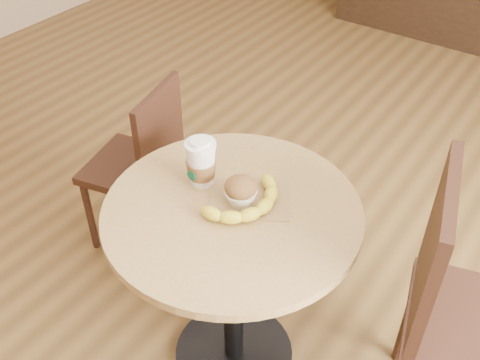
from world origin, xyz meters
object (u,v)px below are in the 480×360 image
(cafe_table, at_px, (233,253))
(chair_right, at_px, (462,314))
(muffin, at_px, (241,191))
(chair_left, at_px, (142,162))
(banana, at_px, (248,201))
(coffee_cup, at_px, (201,164))

(cafe_table, relative_size, chair_right, 0.78)
(cafe_table, xyz_separation_m, muffin, (0.01, 0.03, 0.24))
(chair_right, distance_m, muffin, 0.73)
(cafe_table, bearing_deg, chair_left, 156.87)
(chair_left, height_order, banana, chair_left)
(chair_right, bearing_deg, banana, 89.39)
(banana, bearing_deg, cafe_table, -117.04)
(coffee_cup, relative_size, banana, 0.56)
(cafe_table, xyz_separation_m, banana, (0.03, 0.03, 0.22))
(chair_right, xyz_separation_m, coffee_cup, (-0.82, -0.15, 0.28))
(banana, bearing_deg, chair_left, -179.90)
(chair_left, distance_m, coffee_cup, 0.70)
(chair_left, relative_size, muffin, 8.03)
(chair_right, height_order, coffee_cup, chair_right)
(muffin, xyz_separation_m, banana, (0.03, -0.00, -0.02))
(muffin, bearing_deg, cafe_table, -101.35)
(cafe_table, relative_size, chair_left, 0.97)
(chair_right, relative_size, coffee_cup, 6.18)
(chair_right, height_order, muffin, chair_right)
(coffee_cup, distance_m, banana, 0.19)
(cafe_table, height_order, muffin, muffin)
(coffee_cup, bearing_deg, muffin, -1.21)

